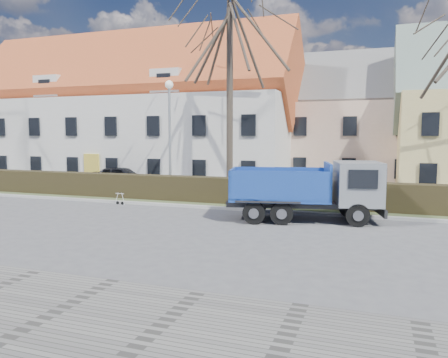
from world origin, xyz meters
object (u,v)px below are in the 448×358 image
at_px(dump_truck, 299,190).
at_px(parked_car_a, 122,177).
at_px(streetlight, 170,139).
at_px(cart_frame, 117,198).

relative_size(dump_truck, parked_car_a, 1.47).
relative_size(dump_truck, streetlight, 0.97).
bearing_deg(dump_truck, parked_car_a, 139.11).
distance_m(cart_frame, parked_car_a, 6.85).
distance_m(dump_truck, parked_car_a, 14.74).
bearing_deg(streetlight, dump_truck, -26.68).
distance_m(dump_truck, cart_frame, 9.58).
bearing_deg(dump_truck, cart_frame, 160.72).
height_order(cart_frame, parked_car_a, parked_car_a).
xyz_separation_m(dump_truck, streetlight, (-7.81, 3.93, 2.00)).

